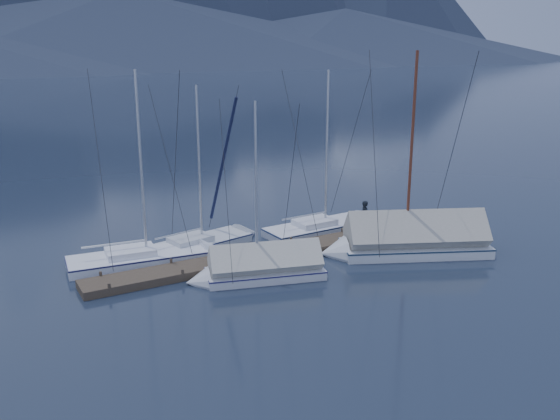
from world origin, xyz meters
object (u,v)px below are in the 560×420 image
(sailboat_open_right, at_px, (332,226))
(sailboat_covered_near, at_px, (402,243))
(sailboat_open_mid, at_px, (210,242))
(person, at_px, (365,217))
(sailboat_covered_far, at_px, (254,270))
(sailboat_open_left, at_px, (158,257))

(sailboat_open_right, relative_size, sailboat_covered_near, 0.89)
(sailboat_open_mid, height_order, sailboat_open_right, sailboat_open_right)
(sailboat_covered_near, height_order, person, sailboat_covered_near)
(sailboat_covered_far, height_order, person, sailboat_covered_far)
(sailboat_covered_far, relative_size, person, 4.87)
(sailboat_open_right, xyz_separation_m, sailboat_covered_near, (0.69, -4.73, 0.35))
(sailboat_covered_near, bearing_deg, sailboat_open_right, 98.27)
(sailboat_open_mid, xyz_separation_m, sailboat_open_right, (6.66, -0.81, 0.01))
(sailboat_open_right, distance_m, sailboat_covered_far, 7.91)
(sailboat_open_mid, relative_size, sailboat_open_right, 0.93)
(sailboat_covered_far, xyz_separation_m, person, (7.20, 1.97, 0.77))
(sailboat_covered_near, relative_size, sailboat_covered_far, 1.27)
(person, bearing_deg, sailboat_open_left, 92.18)
(sailboat_open_left, height_order, person, sailboat_open_left)
(sailboat_open_mid, height_order, sailboat_covered_far, sailboat_open_mid)
(sailboat_open_left, bearing_deg, person, -12.04)
(sailboat_open_left, xyz_separation_m, sailboat_covered_near, (10.23, -4.71, 0.35))
(sailboat_open_right, bearing_deg, sailboat_covered_near, -81.73)
(sailboat_covered_near, xyz_separation_m, sailboat_covered_far, (-7.43, 0.61, -0.11))
(sailboat_open_mid, distance_m, sailboat_covered_far, 4.94)
(sailboat_open_left, xyz_separation_m, sailboat_open_mid, (2.88, 0.84, -0.01))
(sailboat_open_right, distance_m, person, 2.43)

